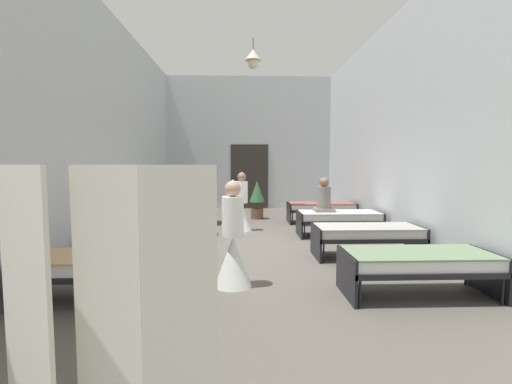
# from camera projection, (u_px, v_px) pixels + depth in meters

# --- Properties ---
(ground_plane) EXTENTS (6.68, 13.10, 0.10)m
(ground_plane) POSITION_uv_depth(u_px,v_px,m) (256.00, 248.00, 7.42)
(ground_plane) COLOR #59544C
(room_shell) EXTENTS (6.48, 12.70, 4.91)m
(room_shell) POSITION_uv_depth(u_px,v_px,m) (253.00, 131.00, 8.54)
(room_shell) COLOR silver
(room_shell) RESTS_ON ground
(bed_left_row_0) EXTENTS (1.90, 0.84, 0.57)m
(bed_left_row_0) POSITION_uv_depth(u_px,v_px,m) (104.00, 265.00, 4.47)
(bed_left_row_0) COLOR black
(bed_left_row_0) RESTS_ON ground
(bed_right_row_0) EXTENTS (1.90, 0.84, 0.57)m
(bed_right_row_0) POSITION_uv_depth(u_px,v_px,m) (418.00, 262.00, 4.62)
(bed_right_row_0) COLOR black
(bed_right_row_0) RESTS_ON ground
(bed_left_row_1) EXTENTS (1.90, 0.84, 0.57)m
(bed_left_row_1) POSITION_uv_depth(u_px,v_px,m) (145.00, 235.00, 6.36)
(bed_left_row_1) COLOR black
(bed_left_row_1) RESTS_ON ground
(bed_right_row_1) EXTENTS (1.90, 0.84, 0.57)m
(bed_right_row_1) POSITION_uv_depth(u_px,v_px,m) (367.00, 233.00, 6.51)
(bed_right_row_1) COLOR black
(bed_right_row_1) RESTS_ON ground
(bed_left_row_2) EXTENTS (1.90, 0.84, 0.57)m
(bed_left_row_2) POSITION_uv_depth(u_px,v_px,m) (168.00, 218.00, 8.25)
(bed_left_row_2) COLOR black
(bed_left_row_2) RESTS_ON ground
(bed_right_row_2) EXTENTS (1.90, 0.84, 0.57)m
(bed_right_row_2) POSITION_uv_depth(u_px,v_px,m) (339.00, 217.00, 8.40)
(bed_right_row_2) COLOR black
(bed_right_row_2) RESTS_ON ground
(bed_left_row_3) EXTENTS (1.90, 0.84, 0.57)m
(bed_left_row_3) POSITION_uv_depth(u_px,v_px,m) (182.00, 208.00, 10.15)
(bed_left_row_3) COLOR black
(bed_left_row_3) RESTS_ON ground
(bed_right_row_3) EXTENTS (1.90, 0.84, 0.57)m
(bed_right_row_3) POSITION_uv_depth(u_px,v_px,m) (321.00, 207.00, 10.29)
(bed_right_row_3) COLOR black
(bed_right_row_3) RESTS_ON ground
(nurse_near_aisle) EXTENTS (0.52, 0.52, 1.49)m
(nurse_near_aisle) POSITION_uv_depth(u_px,v_px,m) (233.00, 248.00, 4.97)
(nurse_near_aisle) COLOR white
(nurse_near_aisle) RESTS_ON ground
(nurse_mid_aisle) EXTENTS (0.52, 0.52, 1.49)m
(nurse_mid_aisle) POSITION_uv_depth(u_px,v_px,m) (242.00, 210.00, 9.09)
(nurse_mid_aisle) COLOR white
(nurse_mid_aisle) RESTS_ON ground
(patient_seated_primary) EXTENTS (0.44, 0.44, 0.80)m
(patient_seated_primary) POSITION_uv_depth(u_px,v_px,m) (194.00, 193.00, 10.17)
(patient_seated_primary) COLOR #515B70
(patient_seated_primary) RESTS_ON bed_left_row_3
(patient_seated_secondary) EXTENTS (0.44, 0.44, 0.80)m
(patient_seated_secondary) POSITION_uv_depth(u_px,v_px,m) (324.00, 199.00, 8.40)
(patient_seated_secondary) COLOR slate
(patient_seated_secondary) RESTS_ON bed_right_row_2
(potted_plant) EXTENTS (0.46, 0.46, 1.16)m
(potted_plant) POSITION_uv_depth(u_px,v_px,m) (257.00, 197.00, 11.00)
(potted_plant) COLOR brown
(potted_plant) RESTS_ON ground
(privacy_screen) EXTENTS (1.24, 0.24, 1.70)m
(privacy_screen) POSITION_uv_depth(u_px,v_px,m) (106.00, 316.00, 2.03)
(privacy_screen) COLOR silver
(privacy_screen) RESTS_ON ground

